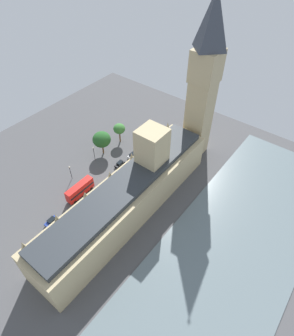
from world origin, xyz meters
TOP-DOWN VIEW (x-y plane):
  - ground_plane at (0.00, 0.00)m, footprint 137.14×137.14m
  - river_thames at (-34.05, 0.00)m, footprint 35.45×123.42m
  - parliament_building at (-1.99, -1.37)m, footprint 14.09×67.14m
  - clock_tower at (-2.85, -38.70)m, footprint 8.66×8.66m
  - car_silver_midblock at (13.75, -21.00)m, footprint 2.01×4.51m
  - car_black_kerbside at (14.41, -14.17)m, footprint 2.02×4.27m
  - double_decker_bus_trailing at (15.25, 4.54)m, footprint 2.70×10.52m
  - car_blue_under_trees at (13.81, 17.97)m, footprint 2.19×4.37m
  - pedestrian_near_tower at (7.96, 16.13)m, footprint 0.63×0.68m
  - plane_tree_corner at (23.94, -25.10)m, footprint 4.71×4.71m
  - plane_tree_opposite_hall at (24.24, -15.60)m, footprint 6.89×6.89m
  - street_lamp_far_end at (23.49, 1.25)m, footprint 0.56×0.56m
  - street_lamp_leading at (23.96, -10.72)m, footprint 0.56×0.56m

SIDE VIEW (x-z plane):
  - ground_plane at x=0.00m, z-range 0.00..0.00m
  - river_thames at x=-34.05m, z-range 0.00..0.25m
  - pedestrian_near_tower at x=7.96m, z-range -0.08..1.53m
  - car_black_kerbside at x=14.41m, z-range 0.02..1.76m
  - car_blue_under_trees at x=13.81m, z-range 0.02..1.76m
  - car_silver_midblock at x=13.75m, z-range 0.02..1.76m
  - double_decker_bus_trailing at x=15.25m, z-range 0.26..5.01m
  - street_lamp_far_end at x=23.49m, z-range 1.20..7.09m
  - street_lamp_leading at x=23.96m, z-range 1.26..7.60m
  - plane_tree_corner at x=23.94m, z-range 2.11..10.46m
  - plane_tree_opposite_hall at x=24.24m, z-range 1.89..11.58m
  - parliament_building at x=-1.99m, z-range -5.21..19.84m
  - clock_tower at x=-2.85m, z-range 1.00..58.34m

